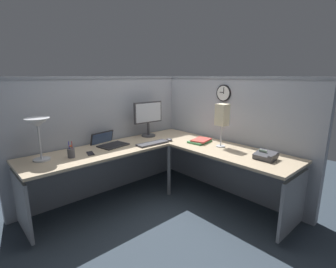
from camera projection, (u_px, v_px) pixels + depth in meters
The scene contains 15 objects.
ground_plane at pixel (168, 202), 3.18m from camera, with size 6.80×6.80×0.00m, color #2D3842.
cubicle_wall_back at pixel (106, 135), 3.38m from camera, with size 2.57×0.12×1.58m.
cubicle_wall_right at pixel (228, 135), 3.37m from camera, with size 0.12×2.37×1.58m.
desk at pixel (162, 159), 2.90m from camera, with size 2.35×2.15×0.73m.
monitor at pixel (148, 116), 3.53m from camera, with size 0.46×0.20×0.50m.
laptop at pixel (108, 143), 3.15m from camera, with size 0.40×0.43×0.22m.
keyboard at pixel (153, 143), 3.17m from camera, with size 0.43×0.14×0.02m, color #38383D.
computer_mouse at pixel (169, 140), 3.33m from camera, with size 0.06×0.10×0.03m, color #38383D.
desk_lamp_dome at pixel (38, 126), 2.49m from camera, with size 0.24×0.24×0.44m.
pen_cup at pixel (71, 153), 2.64m from camera, with size 0.08×0.08×0.18m.
cell_phone at pixel (90, 153), 2.78m from camera, with size 0.07×0.14×0.01m, color black.
office_phone at pixel (266, 156), 2.59m from camera, with size 0.19×0.21×0.11m.
book_stack at pixel (200, 141), 3.25m from camera, with size 0.31×0.25×0.04m.
desk_lamp_paper at pixel (222, 116), 2.97m from camera, with size 0.13×0.13×0.53m.
wall_clock at pixel (224, 93), 3.25m from camera, with size 0.04×0.22×0.22m.
Camera 1 is at (-1.94, -2.14, 1.59)m, focal length 26.37 mm.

